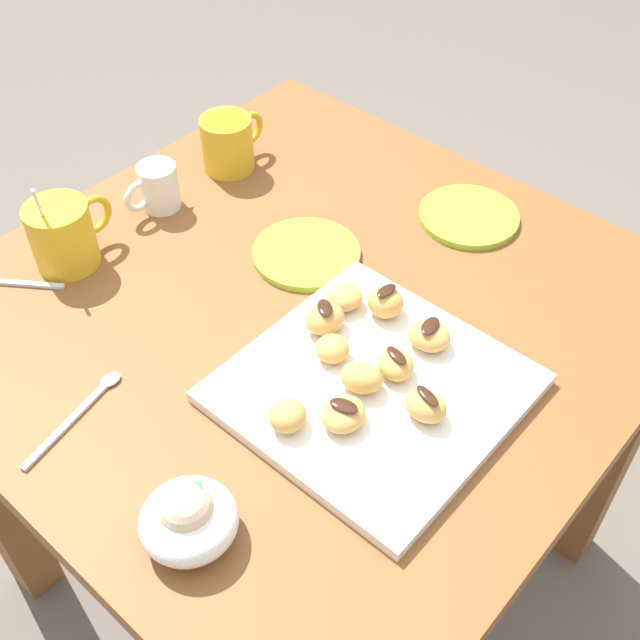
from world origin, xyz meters
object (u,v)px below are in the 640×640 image
cream_pitcher_white (158,185)px  beignet_0 (344,414)px  beignet_9 (362,378)px  saucer_lime_right (306,253)px  coffee_mug_mustard_right (228,141)px  ice_cream_bowl (188,518)px  beignet_7 (333,349)px  beignet_8 (288,416)px  beignet_5 (344,297)px  beignet_3 (386,302)px  pastry_plate_square (373,388)px  beignet_4 (426,406)px  saucer_lime_left (469,216)px  beignet_1 (396,365)px  beignet_2 (325,319)px  beignet_6 (429,335)px  coffee_mug_mustard_left (63,233)px

cream_pitcher_white → beignet_0: 0.51m
beignet_9 → saucer_lime_right: bearing=56.3°
coffee_mug_mustard_right → ice_cream_bowl: bearing=-137.4°
beignet_7 → beignet_8: size_ratio=0.94×
beignet_5 → beignet_8: (-0.19, -0.08, 0.00)m
beignet_3 → beignet_9: size_ratio=0.93×
pastry_plate_square → beignet_0: 0.07m
coffee_mug_mustard_right → beignet_4: coffee_mug_mustard_right is taller
saucer_lime_left → beignet_0: bearing=-165.2°
coffee_mug_mustard_right → saucer_lime_left: coffee_mug_mustard_right is taller
pastry_plate_square → saucer_lime_right: pastry_plate_square is taller
beignet_1 → beignet_3: (0.07, 0.07, 0.00)m
pastry_plate_square → beignet_4: beignet_4 is taller
saucer_lime_left → beignet_2: beignet_2 is taller
saucer_lime_left → beignet_7: size_ratio=3.53×
saucer_lime_left → ice_cream_bowl: bearing=-172.7°
coffee_mug_mustard_right → beignet_9: bearing=-116.5°
beignet_1 → beignet_3: 0.10m
cream_pitcher_white → saucer_lime_right: 0.26m
ice_cream_bowl → saucer_lime_right: 0.46m
beignet_6 → beignet_7: same height
coffee_mug_mustard_left → beignet_3: size_ratio=3.10×
beignet_8 → beignet_6: bearing=-12.4°
pastry_plate_square → beignet_1: 0.04m
beignet_2 → beignet_3: bearing=-28.3°
cream_pitcher_white → ice_cream_bowl: 0.58m
beignet_5 → beignet_7: size_ratio=1.13×
coffee_mug_mustard_left → coffee_mug_mustard_right: bearing=0.0°
saucer_lime_left → saucer_lime_right: size_ratio=0.97×
beignet_7 → saucer_lime_right: bearing=50.9°
pastry_plate_square → saucer_lime_left: 0.38m
pastry_plate_square → ice_cream_bowl: bearing=175.5°
coffee_mug_mustard_right → beignet_5: coffee_mug_mustard_right is taller
beignet_8 → beignet_0: bearing=-45.4°
beignet_7 → beignet_8: (-0.11, -0.03, 0.00)m
beignet_2 → beignet_4: size_ratio=1.05×
beignet_6 → beignet_7: size_ratio=1.30×
saucer_lime_left → beignet_4: bearing=-153.6°
beignet_0 → coffee_mug_mustard_right: bearing=59.4°
coffee_mug_mustard_left → coffee_mug_mustard_right: coffee_mug_mustard_left is taller
beignet_4 → beignet_9: 0.08m
beignet_5 → cream_pitcher_white: bearing=91.1°
pastry_plate_square → ice_cream_bowl: ice_cream_bowl is taller
beignet_4 → beignet_3: bearing=53.6°
beignet_1 → beignet_7: (-0.03, 0.07, 0.00)m
beignet_4 → beignet_6: beignet_4 is taller
beignet_0 → beignet_6: (0.16, -0.00, 0.00)m
beignet_6 → beignet_9: (-0.11, 0.02, 0.00)m
pastry_plate_square → beignet_4: 0.08m
cream_pitcher_white → beignet_1: size_ratio=2.17×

